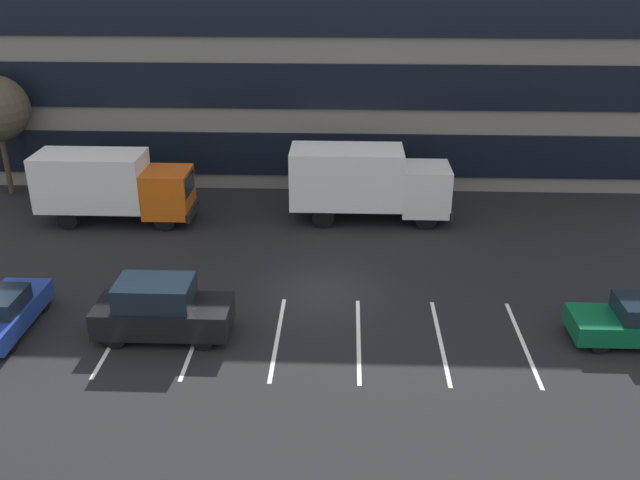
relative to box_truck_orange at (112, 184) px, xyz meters
name	(u,v)px	position (x,y,z in m)	size (l,w,h in m)	color
ground_plane	(322,293)	(10.19, -6.84, -1.91)	(120.00, 120.00, 0.00)	black
office_building	(333,37)	(10.19, 11.11, 5.29)	(38.58, 12.54, 14.40)	slate
lot_markings	(318,338)	(10.19, -10.14, -1.91)	(14.14, 5.40, 0.01)	silver
box_truck_orange	(112,184)	(0.00, 0.00, 0.00)	(7.32, 2.42, 3.39)	#D85914
box_truck_white	(367,181)	(12.06, 0.72, 0.09)	(7.67, 2.54, 3.56)	white
sedan_navy	(4,312)	(-0.77, -10.03, -1.19)	(1.79, 4.28, 1.53)	navy
sedan_forest	(638,322)	(21.02, -9.88, -1.17)	(4.34, 1.82, 1.56)	#0C5933
suv_black	(161,310)	(4.83, -10.15, -0.90)	(4.63, 1.96, 2.09)	black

